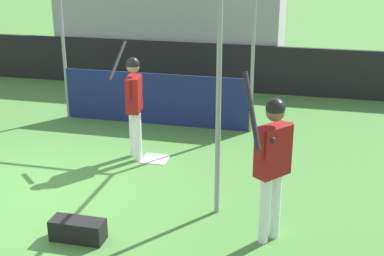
# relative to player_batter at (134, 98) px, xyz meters

# --- Properties ---
(ground_plane) EXTENTS (60.00, 60.00, 0.00)m
(ground_plane) POSITION_rel_player_batter_xyz_m (-0.97, -1.86, -1.09)
(ground_plane) COLOR #477F38
(outfield_wall) EXTENTS (24.00, 0.12, 1.18)m
(outfield_wall) POSITION_rel_player_batter_xyz_m (-0.97, 4.73, -0.50)
(outfield_wall) COLOR black
(outfield_wall) RESTS_ON ground
(bleacher_section) EXTENTS (5.95, 2.40, 2.46)m
(bleacher_section) POSITION_rel_player_batter_xyz_m (-0.97, 5.99, 0.13)
(bleacher_section) COLOR #9E9E99
(bleacher_section) RESTS_ON ground
(batting_cage) EXTENTS (4.02, 3.52, 3.05)m
(batting_cage) POSITION_rel_player_batter_xyz_m (-0.20, 1.17, 0.17)
(batting_cage) COLOR gray
(batting_cage) RESTS_ON ground
(home_plate) EXTENTS (0.44, 0.44, 0.02)m
(home_plate) POSITION_rel_player_batter_xyz_m (0.36, -0.01, -1.09)
(home_plate) COLOR white
(home_plate) RESTS_ON ground
(player_batter) EXTENTS (0.54, 0.86, 1.96)m
(player_batter) POSITION_rel_player_batter_xyz_m (0.00, 0.00, 0.00)
(player_batter) COLOR white
(player_batter) RESTS_ON ground
(player_waiting) EXTENTS (0.63, 0.81, 2.21)m
(player_waiting) POSITION_rel_player_batter_xyz_m (2.56, -2.18, 0.07)
(player_waiting) COLOR white
(player_waiting) RESTS_ON ground
(equipment_bag) EXTENTS (0.70, 0.28, 0.28)m
(equipment_bag) POSITION_rel_player_batter_xyz_m (0.19, -2.77, -0.95)
(equipment_bag) COLOR black
(equipment_bag) RESTS_ON ground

